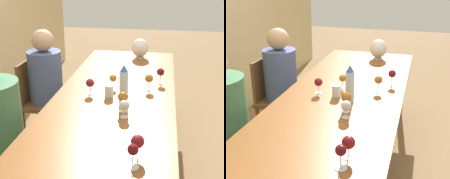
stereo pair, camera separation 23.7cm
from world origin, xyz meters
The scene contains 15 objects.
ground_plane centered at (0.00, 0.00, 0.00)m, with size 14.00×14.00×0.00m, color olive.
dining_table centered at (0.00, 0.00, 0.69)m, with size 2.86×0.97×0.76m.
water_bottle centered at (-0.10, -0.09, 0.90)m, with size 0.07×0.07×0.29m.
water_tumbler centered at (-0.03, 0.04, 0.80)m, with size 0.07×0.07×0.10m.
vase centered at (1.16, -0.11, 0.87)m, with size 0.19×0.19×0.22m.
wine_glass_0 centered at (-0.38, -0.13, 0.84)m, with size 0.07×0.07×0.13m.
wine_glass_1 centered at (0.00, 0.20, 0.85)m, with size 0.07×0.07×0.13m.
wine_glass_2 centered at (-0.29, -0.11, 0.87)m, with size 0.08×0.08×0.15m.
wine_glass_3 centered at (0.16, 0.04, 0.84)m, with size 0.07×0.07×0.12m.
wine_glass_4 centered at (-0.85, -0.26, 0.85)m, with size 0.08×0.08×0.13m.
wine_glass_5 centered at (0.34, -0.36, 0.86)m, with size 0.07×0.07×0.14m.
wine_glass_6 centered at (-0.95, -0.25, 0.86)m, with size 0.07×0.07×0.14m.
wine_glass_7 centered at (0.16, -0.26, 0.85)m, with size 0.07×0.07×0.14m.
chair_far centered at (0.43, 0.82, 0.48)m, with size 0.44×0.44×0.88m.
person_far centered at (0.43, 0.74, 0.64)m, with size 0.33×0.33×1.19m.
Camera 2 is at (-2.26, -0.60, 1.72)m, focal length 50.00 mm.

